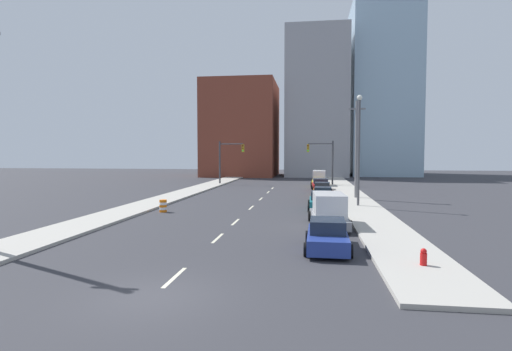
{
  "coord_description": "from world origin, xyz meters",
  "views": [
    {
      "loc": [
        4.88,
        -11.77,
        4.51
      ],
      "look_at": [
        -0.79,
        29.64,
        2.2
      ],
      "focal_mm": 28.0,
      "sensor_mm": 36.0,
      "label": 1
    }
  ],
  "objects_px": {
    "traffic_signal_right": "(325,157)",
    "sedan_orange": "(322,190)",
    "sedan_blue": "(327,236)",
    "sedan_red": "(320,185)",
    "sedan_brown": "(323,195)",
    "box_truck_yellow": "(319,179)",
    "street_lamp": "(359,143)",
    "box_truck_gray": "(329,211)",
    "fire_hydrant": "(423,259)",
    "sedan_teal": "(321,201)",
    "traffic_signal_left": "(227,157)",
    "traffic_barrel": "(163,206)",
    "utility_pole_right_mid": "(357,149)"
  },
  "relations": [
    {
      "from": "street_lamp",
      "to": "box_truck_gray",
      "type": "bearing_deg",
      "value": -107.03
    },
    {
      "from": "traffic_signal_left",
      "to": "sedan_brown",
      "type": "bearing_deg",
      "value": -55.26
    },
    {
      "from": "fire_hydrant",
      "to": "traffic_barrel",
      "type": "bearing_deg",
      "value": 139.66
    },
    {
      "from": "sedan_orange",
      "to": "sedan_red",
      "type": "distance_m",
      "value": 6.24
    },
    {
      "from": "traffic_signal_left",
      "to": "street_lamp",
      "type": "bearing_deg",
      "value": -54.69
    },
    {
      "from": "box_truck_gray",
      "to": "fire_hydrant",
      "type": "bearing_deg",
      "value": -72.54
    },
    {
      "from": "utility_pole_right_mid",
      "to": "sedan_blue",
      "type": "height_order",
      "value": "utility_pole_right_mid"
    },
    {
      "from": "street_lamp",
      "to": "sedan_brown",
      "type": "bearing_deg",
      "value": 128.26
    },
    {
      "from": "sedan_teal",
      "to": "sedan_brown",
      "type": "distance_m",
      "value": 5.51
    },
    {
      "from": "sedan_teal",
      "to": "sedan_orange",
      "type": "relative_size",
      "value": 0.99
    },
    {
      "from": "traffic_signal_left",
      "to": "fire_hydrant",
      "type": "distance_m",
      "value": 44.02
    },
    {
      "from": "sedan_teal",
      "to": "sedan_red",
      "type": "relative_size",
      "value": 0.94
    },
    {
      "from": "traffic_signal_right",
      "to": "sedan_orange",
      "type": "height_order",
      "value": "traffic_signal_right"
    },
    {
      "from": "fire_hydrant",
      "to": "sedan_orange",
      "type": "height_order",
      "value": "sedan_orange"
    },
    {
      "from": "sedan_red",
      "to": "box_truck_gray",
      "type": "bearing_deg",
      "value": -92.44
    },
    {
      "from": "traffic_signal_right",
      "to": "sedan_brown",
      "type": "relative_size",
      "value": 1.41
    },
    {
      "from": "traffic_signal_right",
      "to": "traffic_signal_left",
      "type": "bearing_deg",
      "value": 180.0
    },
    {
      "from": "sedan_red",
      "to": "sedan_orange",
      "type": "bearing_deg",
      "value": -91.85
    },
    {
      "from": "traffic_barrel",
      "to": "utility_pole_right_mid",
      "type": "bearing_deg",
      "value": 34.93
    },
    {
      "from": "sedan_brown",
      "to": "utility_pole_right_mid",
      "type": "bearing_deg",
      "value": 41.12
    },
    {
      "from": "fire_hydrant",
      "to": "sedan_teal",
      "type": "height_order",
      "value": "sedan_teal"
    },
    {
      "from": "sedan_blue",
      "to": "box_truck_gray",
      "type": "height_order",
      "value": "box_truck_gray"
    },
    {
      "from": "utility_pole_right_mid",
      "to": "sedan_blue",
      "type": "distance_m",
      "value": 22.24
    },
    {
      "from": "sedan_red",
      "to": "traffic_signal_left",
      "type": "bearing_deg",
      "value": 148.15
    },
    {
      "from": "sedan_brown",
      "to": "box_truck_yellow",
      "type": "xyz_separation_m",
      "value": [
        0.0,
        17.63,
        0.39
      ]
    },
    {
      "from": "street_lamp",
      "to": "sedan_teal",
      "type": "bearing_deg",
      "value": -148.03
    },
    {
      "from": "sedan_brown",
      "to": "box_truck_yellow",
      "type": "bearing_deg",
      "value": 92.53
    },
    {
      "from": "traffic_barrel",
      "to": "box_truck_gray",
      "type": "xyz_separation_m",
      "value": [
        12.36,
        -4.5,
        0.51
      ]
    },
    {
      "from": "traffic_barrel",
      "to": "sedan_teal",
      "type": "distance_m",
      "value": 12.42
    },
    {
      "from": "sedan_red",
      "to": "box_truck_yellow",
      "type": "bearing_deg",
      "value": 88.3
    },
    {
      "from": "box_truck_gray",
      "to": "box_truck_yellow",
      "type": "xyz_separation_m",
      "value": [
        0.04,
        30.45,
        0.04
      ]
    },
    {
      "from": "sedan_teal",
      "to": "sedan_orange",
      "type": "bearing_deg",
      "value": 87.95
    },
    {
      "from": "fire_hydrant",
      "to": "box_truck_gray",
      "type": "relative_size",
      "value": 0.14
    },
    {
      "from": "box_truck_yellow",
      "to": "sedan_blue",
      "type": "bearing_deg",
      "value": -89.26
    },
    {
      "from": "sedan_brown",
      "to": "sedan_red",
      "type": "bearing_deg",
      "value": 92.25
    },
    {
      "from": "utility_pole_right_mid",
      "to": "fire_hydrant",
      "type": "xyz_separation_m",
      "value": [
        -0.1,
        -24.23,
        -4.54
      ]
    },
    {
      "from": "sedan_blue",
      "to": "traffic_signal_left",
      "type": "bearing_deg",
      "value": 109.86
    },
    {
      "from": "sedan_blue",
      "to": "sedan_red",
      "type": "relative_size",
      "value": 0.95
    },
    {
      "from": "traffic_signal_right",
      "to": "utility_pole_right_mid",
      "type": "xyz_separation_m",
      "value": [
        2.43,
        -16.44,
        0.94
      ]
    },
    {
      "from": "fire_hydrant",
      "to": "box_truck_gray",
      "type": "distance_m",
      "value": 9.36
    },
    {
      "from": "sedan_orange",
      "to": "sedan_red",
      "type": "xyz_separation_m",
      "value": [
        -0.04,
        6.24,
        0.0
      ]
    },
    {
      "from": "sedan_blue",
      "to": "sedan_red",
      "type": "xyz_separation_m",
      "value": [
        0.41,
        30.39,
        0.0
      ]
    },
    {
      "from": "traffic_signal_left",
      "to": "sedan_brown",
      "type": "xyz_separation_m",
      "value": [
        13.24,
        -19.09,
        -3.38
      ]
    },
    {
      "from": "street_lamp",
      "to": "fire_hydrant",
      "type": "distance_m",
      "value": 18.7
    },
    {
      "from": "sedan_blue",
      "to": "sedan_red",
      "type": "height_order",
      "value": "sedan_red"
    },
    {
      "from": "traffic_signal_left",
      "to": "sedan_teal",
      "type": "relative_size",
      "value": 1.44
    },
    {
      "from": "traffic_signal_right",
      "to": "sedan_teal",
      "type": "bearing_deg",
      "value": -92.78
    },
    {
      "from": "sedan_red",
      "to": "traffic_barrel",
      "type": "bearing_deg",
      "value": -124.33
    },
    {
      "from": "sedan_brown",
      "to": "traffic_barrel",
      "type": "bearing_deg",
      "value": -143.57
    },
    {
      "from": "sedan_teal",
      "to": "sedan_blue",
      "type": "bearing_deg",
      "value": -90.11
    }
  ]
}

